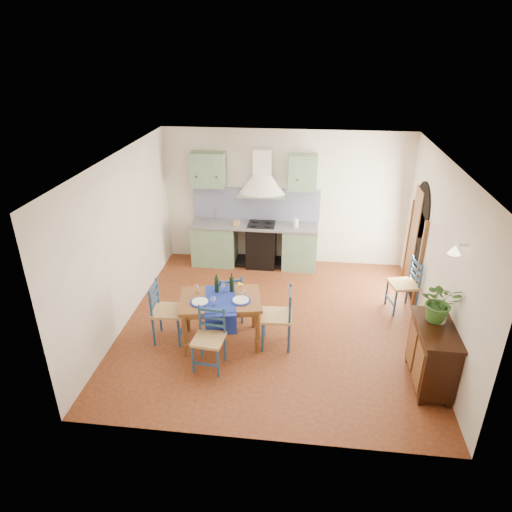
# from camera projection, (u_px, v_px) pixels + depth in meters

# --- Properties ---
(floor) EXTENTS (5.00, 5.00, 0.00)m
(floor) POSITION_uv_depth(u_px,v_px,m) (274.00, 323.00, 7.76)
(floor) COLOR #4B1C10
(floor) RESTS_ON ground
(back_wall) EXTENTS (5.00, 0.96, 2.80)m
(back_wall) POSITION_uv_depth(u_px,v_px,m) (261.00, 217.00, 9.40)
(back_wall) COLOR silver
(back_wall) RESTS_ON ground
(right_wall) EXTENTS (0.26, 5.00, 2.80)m
(right_wall) POSITION_uv_depth(u_px,v_px,m) (435.00, 253.00, 7.17)
(right_wall) COLOR silver
(right_wall) RESTS_ON ground
(left_wall) EXTENTS (0.04, 5.00, 2.80)m
(left_wall) POSITION_uv_depth(u_px,v_px,m) (122.00, 241.00, 7.42)
(left_wall) COLOR silver
(left_wall) RESTS_ON ground
(ceiling) EXTENTS (5.00, 5.00, 0.01)m
(ceiling) POSITION_uv_depth(u_px,v_px,m) (277.00, 160.00, 6.54)
(ceiling) COLOR silver
(ceiling) RESTS_ON back_wall
(dining_table) EXTENTS (1.37, 1.07, 1.10)m
(dining_table) POSITION_uv_depth(u_px,v_px,m) (221.00, 304.00, 7.02)
(dining_table) COLOR brown
(dining_table) RESTS_ON ground
(chair_near) EXTENTS (0.48, 0.48, 0.93)m
(chair_near) POSITION_uv_depth(u_px,v_px,m) (209.00, 339.00, 6.56)
(chair_near) COLOR navy
(chair_near) RESTS_ON ground
(chair_far) EXTENTS (0.55, 0.55, 0.90)m
(chair_far) POSITION_uv_depth(u_px,v_px,m) (229.00, 297.00, 7.64)
(chair_far) COLOR navy
(chair_far) RESTS_ON ground
(chair_left) EXTENTS (0.49, 0.49, 0.99)m
(chair_left) POSITION_uv_depth(u_px,v_px,m) (166.00, 311.00, 7.15)
(chair_left) COLOR navy
(chair_left) RESTS_ON ground
(chair_right) EXTENTS (0.48, 0.48, 1.00)m
(chair_right) POSITION_uv_depth(u_px,v_px,m) (279.00, 317.00, 7.01)
(chair_right) COLOR navy
(chair_right) RESTS_ON ground
(chair_spare) EXTENTS (0.54, 0.54, 0.96)m
(chair_spare) POSITION_uv_depth(u_px,v_px,m) (405.00, 285.00, 7.96)
(chair_spare) COLOR navy
(chair_spare) RESTS_ON ground
(sideboard) EXTENTS (0.50, 1.05, 0.94)m
(sideboard) POSITION_uv_depth(u_px,v_px,m) (432.00, 353.00, 6.21)
(sideboard) COLOR black
(sideboard) RESTS_ON ground
(potted_plant) EXTENTS (0.57, 0.51, 0.58)m
(potted_plant) POSITION_uv_depth(u_px,v_px,m) (440.00, 302.00, 6.06)
(potted_plant) COLOR #315D24
(potted_plant) RESTS_ON sideboard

